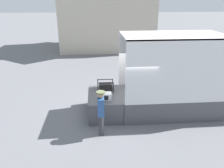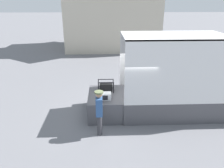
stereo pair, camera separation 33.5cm
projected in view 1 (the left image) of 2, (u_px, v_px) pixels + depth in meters
ground_plane at (121, 112)px, 10.01m from camera, size 160.00×160.00×0.00m
box_truck at (203, 88)px, 9.91m from camera, size 6.36×2.28×3.51m
tailgate_deck at (105, 104)px, 9.78m from camera, size 1.47×2.16×0.93m
microwave at (105, 96)px, 9.06m from camera, size 0.51×0.35×0.29m
portable_generator at (106, 87)px, 9.87m from camera, size 0.71×0.46×0.51m
worker_person at (101, 109)px, 7.95m from camera, size 0.32×0.44×1.80m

